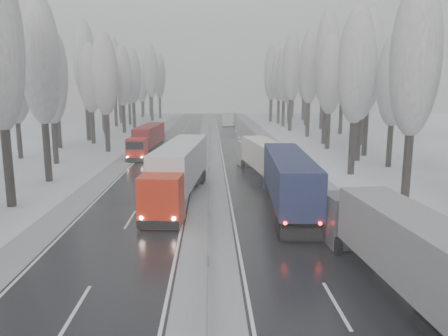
{
  "coord_description": "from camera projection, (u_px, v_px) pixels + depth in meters",
  "views": [
    {
      "loc": [
        0.16,
        -16.32,
        8.77
      ],
      "look_at": [
        1.27,
        18.97,
        2.2
      ],
      "focal_mm": 35.0,
      "sensor_mm": 36.0,
      "label": 1
    }
  ],
  "objects": [
    {
      "name": "shoulder_right",
      "position": [
        303.0,
        169.0,
        47.43
      ],
      "size": [
        2.4,
        200.0,
        0.04
      ],
      "primitive_type": "cube",
      "color": "#A2A4AA",
      "rests_on": "ground"
    },
    {
      "name": "carriageway_left",
      "position": [
        160.0,
        170.0,
        46.95
      ],
      "size": [
        7.5,
        200.0,
        0.03
      ],
      "primitive_type": "cube",
      "color": "black",
      "rests_on": "ground"
    },
    {
      "name": "tree_35",
      "position": [
        304.0,
        75.0,
        114.83
      ],
      "size": [
        3.6,
        3.6,
        18.25
      ],
      "color": "black",
      "rests_on": "ground"
    },
    {
      "name": "tree_74",
      "position": [
        151.0,
        72.0,
        112.45
      ],
      "size": [
        3.6,
        3.6,
        19.68
      ],
      "color": "black",
      "rests_on": "ground"
    },
    {
      "name": "tree_78",
      "position": [
        150.0,
        74.0,
        128.09
      ],
      "size": [
        3.6,
        3.6,
        19.55
      ],
      "color": "black",
      "rests_on": "ground"
    },
    {
      "name": "tree_65",
      "position": [
        85.0,
        63.0,
        70.45
      ],
      "size": [
        3.6,
        3.6,
        19.48
      ],
      "color": "black",
      "rests_on": "ground"
    },
    {
      "name": "tree_20",
      "position": [
        362.0,
        75.0,
        50.89
      ],
      "size": [
        3.6,
        3.6,
        15.71
      ],
      "color": "black",
      "rests_on": "ground"
    },
    {
      "name": "tree_27",
      "position": [
        343.0,
        73.0,
        80.46
      ],
      "size": [
        3.6,
        3.6,
        17.62
      ],
      "color": "black",
      "rests_on": "ground"
    },
    {
      "name": "tree_75",
      "position": [
        119.0,
        75.0,
        116.23
      ],
      "size": [
        3.6,
        3.6,
        18.6
      ],
      "color": "black",
      "rests_on": "ground"
    },
    {
      "name": "tree_69",
      "position": [
        101.0,
        68.0,
        86.53
      ],
      "size": [
        3.6,
        3.6,
        19.35
      ],
      "color": "black",
      "rests_on": "ground"
    },
    {
      "name": "tree_70",
      "position": [
        133.0,
        76.0,
        92.93
      ],
      "size": [
        3.6,
        3.6,
        17.09
      ],
      "color": "black",
      "rests_on": "ground"
    },
    {
      "name": "tree_31",
      "position": [
        307.0,
        73.0,
        100.36
      ],
      "size": [
        3.6,
        3.6,
        18.58
      ],
      "color": "black",
      "rests_on": "ground"
    },
    {
      "name": "tree_67",
      "position": [
        103.0,
        74.0,
        80.21
      ],
      "size": [
        3.6,
        3.6,
        17.09
      ],
      "color": "black",
      "rests_on": "ground"
    },
    {
      "name": "tree_36",
      "position": [
        271.0,
        71.0,
        120.1
      ],
      "size": [
        3.6,
        3.6,
        20.23
      ],
      "color": "black",
      "rests_on": "ground"
    },
    {
      "name": "tree_26",
      "position": [
        309.0,
        68.0,
        76.17
      ],
      "size": [
        3.6,
        3.6,
        18.78
      ],
      "color": "black",
      "rests_on": "ground"
    },
    {
      "name": "tree_32",
      "position": [
        279.0,
        77.0,
        103.77
      ],
      "size": [
        3.6,
        3.6,
        17.33
      ],
      "color": "black",
      "rests_on": "ground"
    },
    {
      "name": "tree_71",
      "position": [
        114.0,
        69.0,
        96.42
      ],
      "size": [
        3.6,
        3.6,
        19.61
      ],
      "color": "black",
      "rests_on": "ground"
    },
    {
      "name": "tree_73",
      "position": [
        119.0,
        77.0,
        105.85
      ],
      "size": [
        3.6,
        3.6,
        17.22
      ],
      "color": "black",
      "rests_on": "ground"
    },
    {
      "name": "tree_61",
      "position": [
        15.0,
        85.0,
        52.79
      ],
      "size": [
        3.6,
        3.6,
        13.95
      ],
      "color": "black",
      "rests_on": "ground"
    },
    {
      "name": "truck_red_red",
      "position": [
        148.0,
        137.0,
        58.34
      ],
      "size": [
        3.06,
        14.28,
        3.64
      ],
      "rotation": [
        0.0,
        0.0,
        -0.06
      ],
      "color": "red",
      "rests_on": "ground"
    },
    {
      "name": "tree_60",
      "position": [
        51.0,
        80.0,
        48.94
      ],
      "size": [
        3.6,
        3.6,
        14.84
      ],
      "color": "black",
      "rests_on": "ground"
    },
    {
      "name": "tree_63",
      "position": [
        55.0,
        72.0,
        61.86
      ],
      "size": [
        3.6,
        3.6,
        16.88
      ],
      "color": "black",
      "rests_on": "ground"
    },
    {
      "name": "tree_79",
      "position": [
        142.0,
        79.0,
        132.23
      ],
      "size": [
        3.6,
        3.6,
        17.07
      ],
      "color": "black",
      "rests_on": "ground"
    },
    {
      "name": "tree_76",
      "position": [
        159.0,
        75.0,
        121.84
      ],
      "size": [
        3.6,
        3.6,
        18.55
      ],
      "color": "black",
      "rests_on": "ground"
    },
    {
      "name": "tree_30",
      "position": [
        284.0,
        74.0,
        96.33
      ],
      "size": [
        3.6,
        3.6,
        17.86
      ],
      "color": "black",
      "rests_on": "ground"
    },
    {
      "name": "tree_58",
      "position": [
        40.0,
        61.0,
        39.27
      ],
      "size": [
        3.6,
        3.6,
        17.21
      ],
      "color": "black",
      "rests_on": "ground"
    },
    {
      "name": "tree_19",
      "position": [
        394.0,
        81.0,
        47.03
      ],
      "size": [
        3.6,
        3.6,
        14.57
      ],
      "color": "black",
      "rests_on": "ground"
    },
    {
      "name": "tree_29",
      "position": [
        323.0,
        73.0,
        90.87
      ],
      "size": [
        3.6,
        3.6,
        18.11
      ],
      "color": "black",
      "rests_on": "ground"
    },
    {
      "name": "box_truck_distant",
      "position": [
        229.0,
        119.0,
        100.62
      ],
      "size": [
        3.43,
        8.39,
        3.05
      ],
      "rotation": [
        0.0,
        0.0,
        -0.12
      ],
      "color": "#A6A8AD",
      "rests_on": "ground"
    },
    {
      "name": "median_guardrail",
      "position": [
        209.0,
        164.0,
        46.99
      ],
      "size": [
        0.12,
        200.0,
        0.76
      ],
      "color": "slate",
      "rests_on": "ground"
    },
    {
      "name": "tree_37",
      "position": [
        293.0,
        81.0,
        124.69
      ],
      "size": [
        3.6,
        3.6,
        16.37
      ],
      "color": "black",
      "rests_on": "ground"
    },
    {
      "name": "tree_38",
      "position": [
        272.0,
        77.0,
        130.8
      ],
      "size": [
        3.6,
        3.6,
        17.97
      ],
      "color": "black",
      "rests_on": "ground"
    },
    {
      "name": "tree_34",
      "position": [
        271.0,
        77.0,
        110.69
      ],
      "size": [
        3.6,
        3.6,
        17.63
      ],
      "color": "black",
      "rests_on": "ground"
    },
    {
      "name": "tree_33",
      "position": [
        289.0,
        85.0,
        108.15
      ],
      "size": [
        3.6,
        3.6,
        14.33
      ],
      "color": "black",
      "rests_on": "ground"
    },
    {
      "name": "truck_grey_tarp",
      "position": [
        411.0,
        252.0,
        17.55
      ],
      "size": [
        3.36,
        14.94,
        3.8
      ],
      "rotation": [
        0.0,
        0.0,
        0.07
      ],
      "color": "#49494E",
      "rests_on": "ground"
    },
    {
      "name": "tree_16",
      "position": [
        415.0,
        60.0,
        31.55
      ],
      "size": [
        3.6,
        3.6,
        16.53
      ],
      "color": "black",
      "rests_on": "ground"
    },
    {
      "name": "tree_39",
      "position": [
        279.0,
        81.0,
        135.02
      ],
      "size": [
        3.6,
        3.6,
        16.19
      ],
      "color": "black",
      "rests_on": "ground"
    },
    {
      "name": "tree_22",
      "position": [
        330.0,
        76.0,
        61.1
      ],
      "size": [
        3.6,
        3.6,
        15.86
      ],
      "color": "black",
      "rests_on": "ground"
    },
    {
      "name": "truck_cream_box",
      "position": [
        263.0,
        156.0,
        42.26
      ],
      "size": [
        3.96,
        14.4,
        3.66
      ],
      "rotation": [
        0.0,
        0.0,
        0.12
      ],
      "color": "gray",
      "rests_on": "ground"
    },
    {
      "name": "ground",
      "position": [
        207.0,
        307.0,
        17.64
      ],
      "size": [
        260.0,
        260.0,
        0.0
      ],
      "primitive_type": "plane",
      "color": "silver",
      "rests_on": "ground"
    },
    {
      "name": "tree_28",
      "position": [
        291.0,
        67.0,
        86.53
      ],
      "size": [
        3.6,
        3.6,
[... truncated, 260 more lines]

